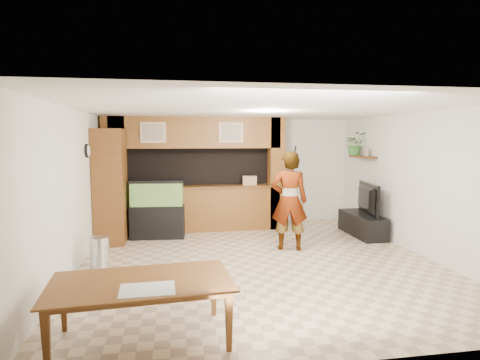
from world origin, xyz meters
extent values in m
plane|color=#CEB68F|center=(0.00, 0.00, 0.00)|extent=(6.50, 6.50, 0.00)
plane|color=white|center=(0.00, 0.00, 2.60)|extent=(6.50, 6.50, 0.00)
plane|color=silver|center=(0.00, 3.25, 1.30)|extent=(6.00, 0.00, 6.00)
plane|color=silver|center=(-3.00, 0.00, 1.30)|extent=(0.00, 6.50, 6.50)
plane|color=silver|center=(3.00, 0.00, 1.30)|extent=(0.00, 6.50, 6.50)
cube|color=brown|center=(-0.90, 2.45, 0.50)|extent=(3.80, 0.35, 1.00)
cube|color=brown|center=(-0.90, 2.45, 1.02)|extent=(3.80, 0.43, 0.04)
cube|color=brown|center=(-0.90, 2.45, 2.25)|extent=(3.80, 0.35, 0.70)
cube|color=brown|center=(-2.70, 2.45, 1.30)|extent=(0.50, 0.35, 2.60)
cube|color=brown|center=(0.95, 2.45, 1.30)|extent=(0.35, 0.35, 2.60)
cube|color=black|center=(-0.90, 3.00, 1.45)|extent=(4.20, 0.45, 0.85)
cube|color=tan|center=(-1.85, 2.26, 2.25)|extent=(0.55, 0.03, 0.45)
cube|color=tan|center=(-1.85, 2.24, 2.25)|extent=(0.43, 0.01, 0.35)
cube|color=tan|center=(-0.15, 2.26, 2.25)|extent=(0.55, 0.03, 0.45)
cube|color=tan|center=(-0.15, 2.24, 2.25)|extent=(0.43, 0.01, 0.35)
cylinder|color=black|center=(-2.97, 1.00, 1.90)|extent=(0.04, 0.25, 0.25)
cylinder|color=white|center=(-2.94, 1.00, 1.90)|extent=(0.01, 0.21, 0.21)
cube|color=brown|center=(2.85, 1.95, 1.70)|extent=(0.25, 0.90, 0.04)
cube|color=brown|center=(-2.70, 1.78, 1.16)|extent=(0.58, 0.95, 2.31)
cylinder|color=#B2B2B7|center=(-2.62, -0.09, 0.28)|extent=(0.30, 0.30, 0.56)
cube|color=black|center=(-1.78, 1.95, 0.35)|extent=(1.13, 0.42, 0.70)
cube|color=#2F7633|center=(-1.78, 1.95, 0.95)|extent=(1.08, 0.39, 0.49)
cube|color=black|center=(-1.78, 1.95, 1.22)|extent=(1.13, 0.42, 0.06)
cube|color=black|center=(2.65, 1.45, 0.24)|extent=(0.52, 1.42, 0.47)
imported|color=black|center=(2.65, 1.45, 0.81)|extent=(0.33, 1.19, 0.68)
cube|color=tan|center=(2.85, 1.79, 1.81)|extent=(0.03, 0.13, 0.18)
imported|color=#326D2B|center=(2.82, 2.27, 1.99)|extent=(0.58, 0.53, 0.55)
imported|color=#988053|center=(0.73, 0.63, 0.94)|extent=(0.77, 0.60, 1.88)
cylinder|color=black|center=(0.78, 0.47, 1.92)|extent=(0.03, 0.09, 0.15)
imported|color=brown|center=(-1.78, -2.53, 0.33)|extent=(1.94, 1.18, 0.66)
cube|color=silver|center=(-1.71, -2.77, 0.66)|extent=(0.54, 0.41, 0.01)
cube|color=#A07C57|center=(0.31, 2.45, 1.15)|extent=(0.34, 0.25, 0.21)
camera|label=1|loc=(-1.44, -6.64, 2.13)|focal=30.00mm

